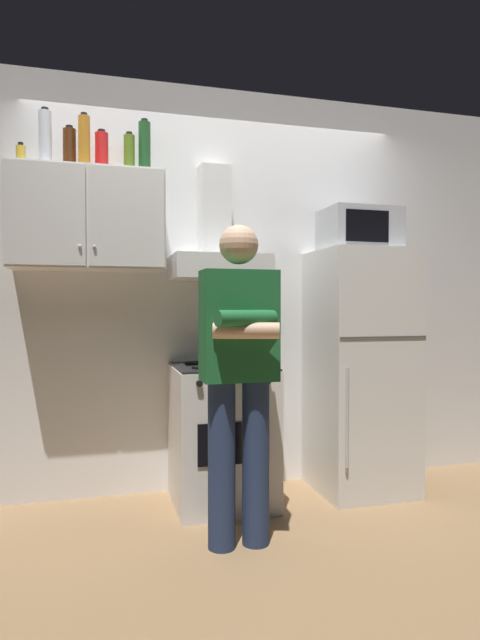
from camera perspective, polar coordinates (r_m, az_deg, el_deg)
ground_plane at (r=3.25m, az=0.00°, el=-20.69°), size 7.00×7.00×0.00m
back_wall_tiled at (r=3.60m, az=-2.47°, el=3.39°), size 4.80×0.10×2.70m
upper_cabinet at (r=3.33m, az=-16.26°, el=10.43°), size 0.90×0.37×0.60m
stove_oven at (r=3.34m, az=-1.98°, el=-12.30°), size 0.60×0.62×0.87m
range_hood at (r=3.39m, az=-2.48°, el=7.72°), size 0.60×0.44×0.75m
refrigerator at (r=3.61m, az=12.95°, el=-5.39°), size 0.60×0.62×1.60m
microwave at (r=3.64m, az=12.88°, el=9.51°), size 0.48×0.37×0.28m
person_standing at (r=2.67m, az=-0.10°, el=-5.55°), size 0.38×0.33×1.64m
bottle_vodka_clear at (r=3.43m, az=-20.47°, el=18.08°), size 0.07×0.07×0.34m
bottle_soda_red at (r=3.45m, az=-14.84°, el=17.27°), size 0.08×0.08×0.26m
bottle_olive_oil at (r=3.46m, az=-11.98°, el=17.26°), size 0.07×0.07×0.26m
bottle_rum_dark at (r=3.46m, az=-18.09°, el=17.29°), size 0.08×0.08×0.26m
bottle_wine_green at (r=3.49m, az=-10.36°, el=17.92°), size 0.08×0.08×0.35m
bottle_spice_jar at (r=3.43m, az=-22.78°, el=16.23°), size 0.05×0.05×0.13m
bottle_liquor_amber at (r=3.41m, az=-16.62°, el=18.09°), size 0.07×0.07×0.33m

